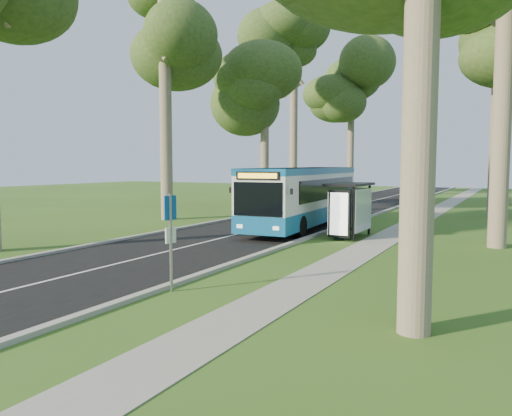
{
  "coord_description": "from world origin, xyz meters",
  "views": [
    {
      "loc": [
        8.24,
        -15.9,
        3.31
      ],
      "look_at": [
        -0.9,
        1.33,
        1.6
      ],
      "focal_mm": 35.0,
      "sensor_mm": 36.0,
      "label": 1
    }
  ],
  "objects_px": {
    "bus_stop_sign": "(171,231)",
    "litter_bin": "(339,230)",
    "bus_shelter": "(350,200)",
    "bus": "(304,197)",
    "car_white": "(272,195)",
    "car_silver": "(324,191)"
  },
  "relations": [
    {
      "from": "bus",
      "to": "bus_stop_sign",
      "type": "height_order",
      "value": "bus"
    },
    {
      "from": "bus_shelter",
      "to": "car_white",
      "type": "relative_size",
      "value": 0.58
    },
    {
      "from": "bus",
      "to": "litter_bin",
      "type": "height_order",
      "value": "bus"
    },
    {
      "from": "car_silver",
      "to": "bus_stop_sign",
      "type": "bearing_deg",
      "value": -61.74
    },
    {
      "from": "bus_shelter",
      "to": "litter_bin",
      "type": "height_order",
      "value": "bus_shelter"
    },
    {
      "from": "car_white",
      "to": "bus_shelter",
      "type": "bearing_deg",
      "value": -68.76
    },
    {
      "from": "bus",
      "to": "car_silver",
      "type": "bearing_deg",
      "value": 104.04
    },
    {
      "from": "bus_shelter",
      "to": "bus_stop_sign",
      "type": "bearing_deg",
      "value": -95.52
    },
    {
      "from": "bus_shelter",
      "to": "litter_bin",
      "type": "distance_m",
      "value": 1.45
    },
    {
      "from": "bus_stop_sign",
      "to": "litter_bin",
      "type": "distance_m",
      "value": 10.85
    },
    {
      "from": "car_white",
      "to": "litter_bin",
      "type": "bearing_deg",
      "value": -70.57
    },
    {
      "from": "bus",
      "to": "bus_stop_sign",
      "type": "xyz_separation_m",
      "value": [
        2.06,
        -13.94,
        -0.03
      ]
    },
    {
      "from": "bus_shelter",
      "to": "car_silver",
      "type": "xyz_separation_m",
      "value": [
        -10.15,
        24.3,
        -0.99
      ]
    },
    {
      "from": "bus",
      "to": "car_white",
      "type": "xyz_separation_m",
      "value": [
        -7.39,
        11.31,
        -0.77
      ]
    },
    {
      "from": "bus_stop_sign",
      "to": "bus_shelter",
      "type": "height_order",
      "value": "bus_stop_sign"
    },
    {
      "from": "bus",
      "to": "car_white",
      "type": "bearing_deg",
      "value": 119.66
    },
    {
      "from": "litter_bin",
      "to": "car_white",
      "type": "bearing_deg",
      "value": 125.65
    },
    {
      "from": "bus_stop_sign",
      "to": "car_white",
      "type": "xyz_separation_m",
      "value": [
        -9.45,
        25.25,
        -0.73
      ]
    },
    {
      "from": "bus",
      "to": "car_white",
      "type": "distance_m",
      "value": 13.53
    },
    {
      "from": "bus_stop_sign",
      "to": "bus_shelter",
      "type": "bearing_deg",
      "value": 101.17
    },
    {
      "from": "bus",
      "to": "bus_stop_sign",
      "type": "distance_m",
      "value": 14.09
    },
    {
      "from": "car_white",
      "to": "car_silver",
      "type": "xyz_separation_m",
      "value": [
        0.55,
        10.34,
        -0.11
      ]
    }
  ]
}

